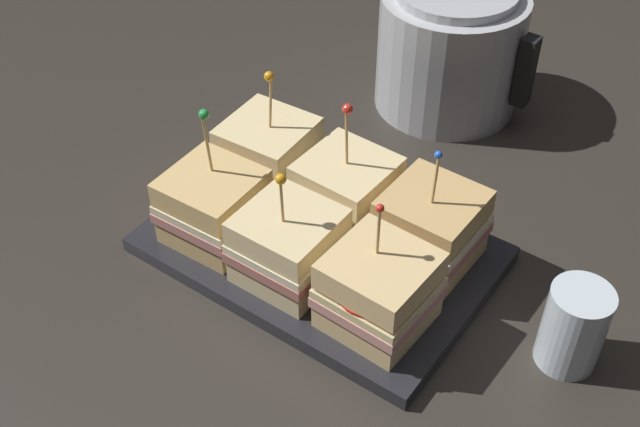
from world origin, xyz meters
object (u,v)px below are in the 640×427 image
sandwich_front_left (214,206)px  kettle_steel (450,49)px  sandwich_back_center (346,191)px  sandwich_front_center (287,245)px  drinking_glass (574,327)px  sandwich_back_right (430,228)px  sandwich_front_right (379,291)px  sandwich_back_left (268,155)px  serving_platter (320,249)px

sandwich_front_left → kettle_steel: (0.07, 0.41, 0.03)m
sandwich_back_center → kettle_steel: size_ratio=0.73×
sandwich_front_center → drinking_glass: sandwich_front_center is taller
sandwich_front_left → sandwich_back_right: bearing=26.4°
sandwich_front_center → sandwich_front_right: size_ratio=0.97×
kettle_steel → drinking_glass: (0.32, -0.33, -0.04)m
drinking_glass → sandwich_front_right: bearing=-155.0°
sandwich_back_right → sandwich_back_left: bearing=-180.0°
sandwich_front_right → sandwich_back_center: 0.16m
sandwich_front_right → sandwich_back_left: 0.25m
sandwich_back_left → sandwich_front_right: bearing=-25.9°
sandwich_front_center → kettle_steel: (-0.03, 0.41, 0.03)m
sandwich_back_left → drinking_glass: 0.40m
drinking_glass → sandwich_back_left: bearing=175.9°
sandwich_front_left → sandwich_back_right: 0.24m
sandwich_front_right → sandwich_front_center: bearing=179.7°
sandwich_front_left → sandwich_front_right: 0.22m
sandwich_front_left → drinking_glass: bearing=11.3°
sandwich_back_left → sandwich_back_center: 0.11m
sandwich_back_right → kettle_steel: 0.34m
sandwich_back_right → sandwich_back_center: bearing=179.9°
sandwich_back_center → drinking_glass: sandwich_back_center is taller
sandwich_front_left → sandwich_back_left: (-0.01, 0.11, 0.00)m
sandwich_back_center → drinking_glass: (0.29, -0.03, -0.01)m
sandwich_front_center → sandwich_front_right: 0.11m
sandwich_front_right → sandwich_front_left: bearing=179.3°
sandwich_front_right → sandwich_back_right: bearing=91.7°
sandwich_front_right → sandwich_back_left: sandwich_back_left is taller
sandwich_front_center → sandwich_back_left: (-0.11, 0.11, 0.00)m
sandwich_back_center → sandwich_back_right: (0.11, -0.00, 0.00)m
sandwich_back_center → drinking_glass: bearing=-5.7°
sandwich_back_right → sandwich_front_right: bearing=-88.3°
serving_platter → sandwich_back_right: sandwich_back_right is taller
sandwich_front_center → drinking_glass: size_ratio=1.52×
sandwich_front_center → kettle_steel: 0.41m
sandwich_front_center → sandwich_back_center: sandwich_back_center is taller
sandwich_back_center → sandwich_front_right: bearing=-44.0°
serving_platter → sandwich_back_center: bearing=91.2°
serving_platter → sandwich_back_left: size_ratio=2.36×
sandwich_back_left → drinking_glass: size_ratio=1.68×
sandwich_back_center → sandwich_back_right: 0.11m
sandwich_front_right → sandwich_back_center: size_ratio=0.92×
sandwich_front_left → kettle_steel: size_ratio=0.74×
sandwich_back_center → drinking_glass: size_ratio=1.71×
sandwich_back_right → drinking_glass: bearing=-9.2°
sandwich_front_left → sandwich_back_right: size_ratio=1.07×
sandwich_front_right → sandwich_back_right: 0.11m
serving_platter → sandwich_front_left: 0.13m
sandwich_front_right → kettle_steel: kettle_steel is taller
sandwich_back_left → drinking_glass: (0.40, -0.03, -0.01)m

